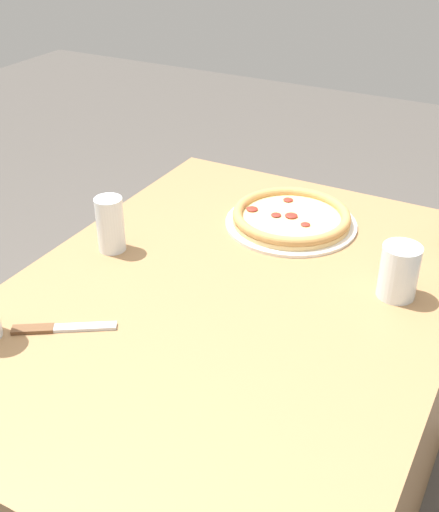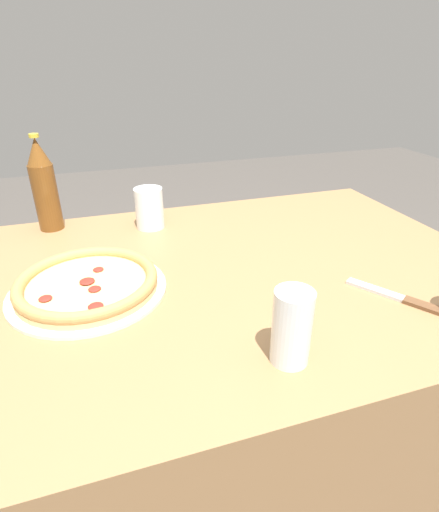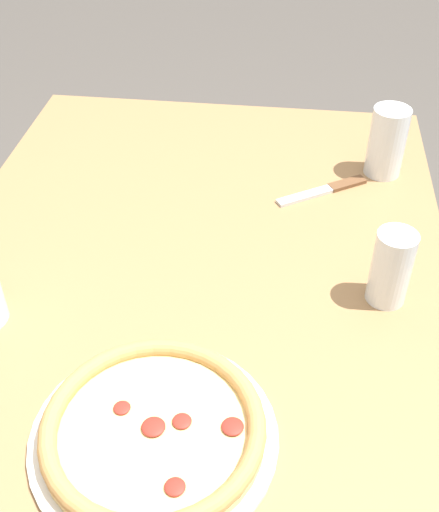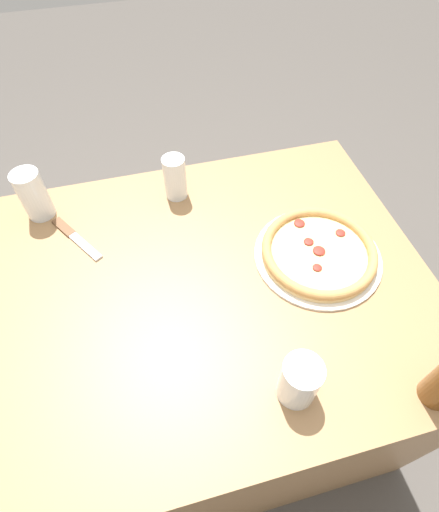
# 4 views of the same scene
# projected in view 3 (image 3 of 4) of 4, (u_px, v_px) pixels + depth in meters

# --- Properties ---
(ground_plane) EXTENTS (8.00, 8.00, 0.00)m
(ground_plane) POSITION_uv_depth(u_px,v_px,m) (200.00, 491.00, 1.62)
(ground_plane) COLOR #4C4742
(table) EXTENTS (1.25, 0.92, 0.76)m
(table) POSITION_uv_depth(u_px,v_px,m) (196.00, 399.00, 1.38)
(table) COLOR #997047
(table) RESTS_ON ground_plane
(pizza_veggie) EXTENTS (0.34, 0.34, 0.04)m
(pizza_veggie) POSITION_uv_depth(u_px,v_px,m) (154.00, 430.00, 0.85)
(pizza_veggie) COLOR silver
(pizza_veggie) RESTS_ON table
(glass_lemonade) EXTENTS (0.08, 0.08, 0.15)m
(glass_lemonade) POSITION_uv_depth(u_px,v_px,m) (386.00, 145.00, 1.33)
(glass_lemonade) COLOR white
(glass_lemonade) RESTS_ON table
(glass_orange_juice) EXTENTS (0.07, 0.07, 0.13)m
(glass_orange_juice) POSITION_uv_depth(u_px,v_px,m) (390.00, 271.00, 1.04)
(glass_orange_juice) COLOR white
(glass_orange_juice) RESTS_ON table
(knife) EXTENTS (0.13, 0.19, 0.01)m
(knife) POSITION_uv_depth(u_px,v_px,m) (326.00, 190.00, 1.31)
(knife) COLOR brown
(knife) RESTS_ON table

